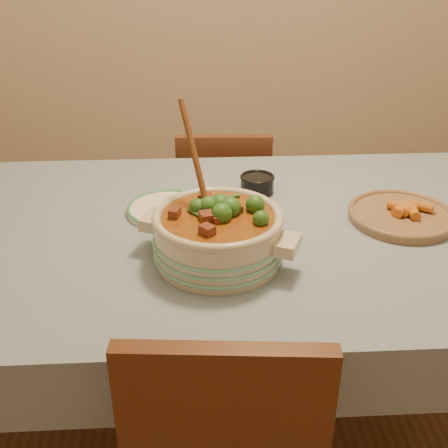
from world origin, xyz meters
name	(u,v)px	position (x,y,z in m)	size (l,w,h in m)	color
floor	(237,416)	(0.00, 0.00, 0.00)	(4.50, 4.50, 0.00)	#4C2615
dining_table	(239,254)	(0.00, 0.00, 0.66)	(1.68, 1.08, 0.76)	brown
stew_casserole	(218,232)	(-0.07, -0.17, 0.84)	(0.42, 0.42, 0.39)	beige
white_plate	(167,209)	(-0.21, 0.11, 0.77)	(0.28, 0.28, 0.02)	white
condiment_bowl	(257,183)	(0.07, 0.23, 0.79)	(0.13, 0.13, 0.06)	black
fried_plate	(402,214)	(0.48, 0.02, 0.78)	(0.40, 0.40, 0.05)	#846149
chair_far	(223,206)	(0.00, 0.74, 0.46)	(0.39, 0.39, 0.80)	brown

